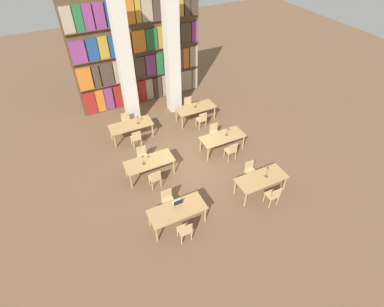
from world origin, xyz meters
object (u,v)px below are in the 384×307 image
reading_table_5 (196,109)px  desk_lamp_4 (196,101)px  reading_table_0 (177,211)px  chair_5 (143,156)px  chair_9 (127,121)px  chair_4 (155,178)px  chair_3 (251,171)px  reading_table_1 (261,179)px  chair_2 (273,195)px  reading_table_4 (131,126)px  chair_8 (136,138)px  reading_table_3 (222,138)px  desk_lamp_0 (268,170)px  desk_lamp_3 (137,118)px  desk_lamp_2 (227,130)px  desk_lamp_1 (143,158)px  pillar_left (125,64)px  pillar_center (172,54)px  chair_6 (231,150)px  chair_1 (168,200)px  chair_7 (215,132)px  laptop (177,202)px  chair_11 (189,105)px  chair_0 (185,231)px  chair_10 (202,119)px

reading_table_5 → desk_lamp_4: size_ratio=4.14×
reading_table_0 → chair_5: chair_5 is taller
chair_9 → chair_4: bearing=88.1°
chair_3 → chair_9: bearing=-58.1°
reading_table_1 → chair_2: (0.04, -0.71, -0.18)m
chair_2 → chair_3: bearing=90.0°
chair_5 → reading_table_4: 2.00m
reading_table_1 → desk_lamp_4: size_ratio=4.14×
chair_2 → desk_lamp_4: size_ratio=1.90×
reading_table_4 → chair_8: (-0.01, -0.71, -0.18)m
reading_table_1 → reading_table_3: 2.80m
desk_lamp_4 → chair_9: bearing=168.1°
chair_2 → reading_table_0: bearing=167.3°
chair_3 → desk_lamp_0: desk_lamp_0 is taller
desk_lamp_3 → reading_table_5: bearing=0.3°
chair_8 → desk_lamp_4: (3.34, 0.72, 0.58)m
desk_lamp_2 → reading_table_4: desk_lamp_2 is taller
chair_3 → desk_lamp_4: 4.76m
chair_5 → desk_lamp_3: (0.49, 1.94, 0.53)m
desk_lamp_4 → desk_lamp_1: bearing=-143.2°
chair_8 → pillar_left: bearing=76.2°
reading_table_3 → desk_lamp_0: bearing=-85.7°
pillar_center → reading_table_5: size_ratio=3.07×
chair_4 → reading_table_5: 4.85m
desk_lamp_1 → chair_6: size_ratio=0.50×
desk_lamp_4 → chair_1: bearing=-126.7°
chair_1 → chair_7: (3.48, 2.73, 0.00)m
laptop → chair_9: bearing=-89.7°
pillar_left → chair_11: pillar_left is taller
pillar_center → laptop: 7.46m
reading_table_0 → chair_1: chair_1 is taller
chair_0 → reading_table_1: bearing=10.5°
chair_5 → reading_table_3: chair_5 is taller
chair_4 → chair_7: 3.80m
chair_5 → reading_table_4: chair_5 is taller
pillar_left → desk_lamp_3: 2.48m
chair_6 → chair_11: 4.02m
chair_8 → chair_9: (0.00, 1.42, 0.00)m
chair_2 → chair_10: bearing=90.8°
reading_table_1 → desk_lamp_4: desk_lamp_4 is taller
chair_2 → desk_lamp_3: (-3.03, 6.09, 0.53)m
pillar_left → chair_1: (-0.65, -6.08, -2.51)m
chair_5 → chair_6: same height
reading_table_3 → reading_table_0: bearing=-141.3°
chair_6 → reading_table_4: size_ratio=0.46×
desk_lamp_0 → chair_4: (-3.67, 2.03, -0.60)m
laptop → reading_table_3: (3.29, 2.49, -0.12)m
chair_7 → reading_table_5: 1.89m
desk_lamp_2 → chair_1: bearing=-151.2°
chair_5 → desk_lamp_4: (3.48, 2.00, 0.58)m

